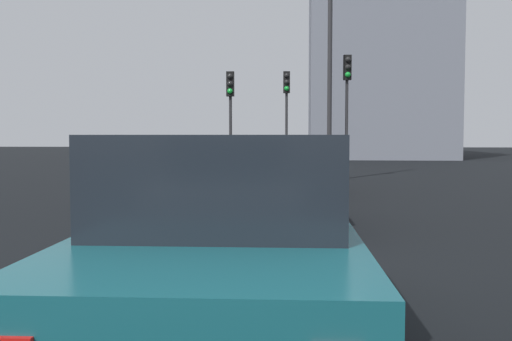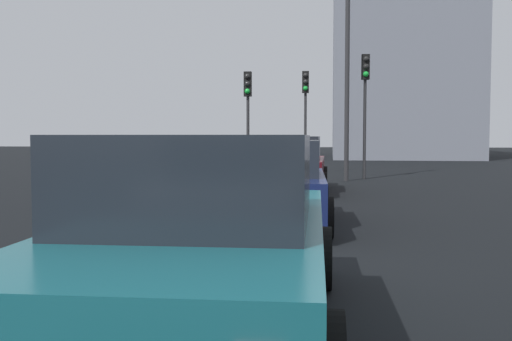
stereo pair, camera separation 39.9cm
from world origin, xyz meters
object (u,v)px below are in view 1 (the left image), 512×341
object	(u,v)px
car_maroon_lead	(276,165)
traffic_light_near_left	(287,100)
traffic_light_far_left	(347,91)
traffic_light_near_right	(230,102)
street_lamp_kerbside	(330,39)
car_navy_second	(269,184)
car_teal_third	(230,241)

from	to	relation	value
car_maroon_lead	traffic_light_near_left	size ratio (longest dim) A/B	1.12
traffic_light_near_left	traffic_light_far_left	bearing A→B (deg)	34.37
traffic_light_near_right	street_lamp_kerbside	bearing A→B (deg)	76.68
car_navy_second	traffic_light_near_left	world-z (taller)	traffic_light_near_left
car_teal_third	street_lamp_kerbside	world-z (taller)	street_lamp_kerbside
car_maroon_lead	car_teal_third	xyz separation A→B (m)	(-12.08, -0.19, 0.00)
car_navy_second	street_lamp_kerbside	bearing A→B (deg)	-10.29
car_maroon_lead	street_lamp_kerbside	distance (m)	6.11
car_teal_third	street_lamp_kerbside	distance (m)	16.80
traffic_light_near_left	traffic_light_near_right	distance (m)	3.81
traffic_light_near_right	street_lamp_kerbside	size ratio (longest dim) A/B	0.46
traffic_light_near_right	car_teal_third	bearing A→B (deg)	5.69
traffic_light_far_left	street_lamp_kerbside	world-z (taller)	street_lamp_kerbside
traffic_light_near_left	traffic_light_near_right	size ratio (longest dim) A/B	1.09
traffic_light_near_left	car_teal_third	bearing A→B (deg)	-1.83
car_navy_second	traffic_light_near_left	xyz separation A→B (m)	(14.53, 0.10, 2.34)
traffic_light_near_left	traffic_light_far_left	xyz separation A→B (m)	(-3.08, -2.28, 0.15)
car_maroon_lead	traffic_light_far_left	bearing A→B (deg)	-25.09
car_navy_second	street_lamp_kerbside	size ratio (longest dim) A/B	0.50
car_navy_second	traffic_light_near_right	world-z (taller)	traffic_light_near_right
traffic_light_near_left	street_lamp_kerbside	world-z (taller)	street_lamp_kerbside
car_maroon_lead	car_navy_second	world-z (taller)	car_maroon_lead
car_navy_second	traffic_light_far_left	distance (m)	11.93
street_lamp_kerbside	car_teal_third	bearing A→B (deg)	174.79
traffic_light_near_right	traffic_light_far_left	bearing A→B (deg)	90.91
traffic_light_near_left	traffic_light_near_right	bearing A→B (deg)	-33.44
car_teal_third	traffic_light_far_left	distance (m)	17.44
car_navy_second	traffic_light_near_left	distance (m)	14.72
car_maroon_lead	car_teal_third	bearing A→B (deg)	-179.34
car_maroon_lead	traffic_light_near_left	bearing A→B (deg)	-0.62
traffic_light_near_left	traffic_light_near_right	world-z (taller)	traffic_light_near_left
traffic_light_far_left	street_lamp_kerbside	xyz separation A→B (m)	(-0.93, 0.68, 1.72)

